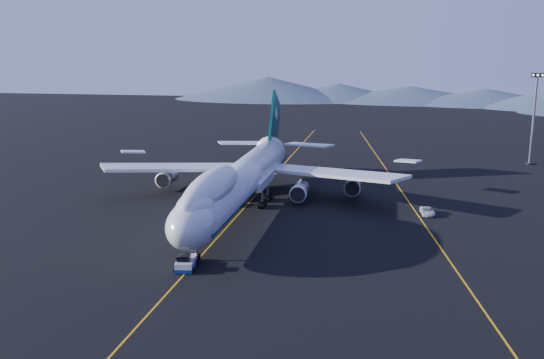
% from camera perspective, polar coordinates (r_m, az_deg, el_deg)
% --- Properties ---
extents(ground, '(500.00, 500.00, 0.00)m').
position_cam_1_polar(ground, '(108.88, -2.87, -2.96)').
color(ground, black).
rests_on(ground, ground).
extents(taxiway_line_main, '(0.25, 220.00, 0.01)m').
position_cam_1_polar(taxiway_line_main, '(108.88, -2.87, -2.96)').
color(taxiway_line_main, orange).
rests_on(taxiway_line_main, ground).
extents(taxiway_line_side, '(28.08, 198.09, 0.01)m').
position_cam_1_polar(taxiway_line_side, '(115.76, 12.93, -2.34)').
color(taxiway_line_side, orange).
rests_on(taxiway_line_side, ground).
extents(boeing_747, '(59.62, 72.43, 19.37)m').
position_cam_1_polar(boeing_747, '(107.53, -2.90, 0.03)').
color(boeing_747, silver).
rests_on(boeing_747, ground).
extents(pushback_tug, '(3.25, 5.00, 2.05)m').
position_cam_1_polar(pushback_tug, '(81.81, -8.09, -7.86)').
color(pushback_tug, silver).
rests_on(pushback_tug, ground).
extents(service_van, '(2.59, 4.86, 1.30)m').
position_cam_1_polar(service_van, '(109.48, 14.41, -2.91)').
color(service_van, silver).
rests_on(service_van, ground).
extents(floodlight_mast, '(2.79, 2.10, 22.62)m').
position_cam_1_polar(floodlight_mast, '(163.61, 23.39, 5.28)').
color(floodlight_mast, black).
rests_on(floodlight_mast, ground).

